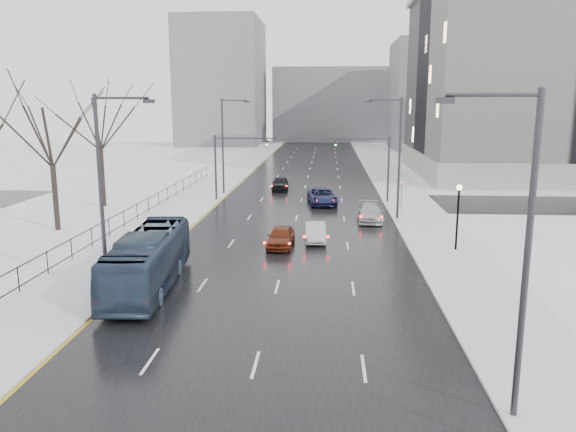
% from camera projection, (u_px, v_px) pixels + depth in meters
% --- Properties ---
extents(road, '(16.00, 150.00, 0.04)m').
position_uv_depth(road, '(306.00, 184.00, 66.77)').
color(road, black).
rests_on(road, ground).
extents(cross_road, '(130.00, 10.00, 0.04)m').
position_uv_depth(cross_road, '(301.00, 202.00, 55.04)').
color(cross_road, black).
rests_on(cross_road, ground).
extents(sidewalk_left, '(5.00, 150.00, 0.16)m').
position_uv_depth(sidewalk_left, '(219.00, 183.00, 67.49)').
color(sidewalk_left, silver).
rests_on(sidewalk_left, ground).
extents(sidewalk_right, '(5.00, 150.00, 0.16)m').
position_uv_depth(sidewalk_right, '(395.00, 185.00, 66.03)').
color(sidewalk_right, silver).
rests_on(sidewalk_right, ground).
extents(park_strip, '(14.00, 150.00, 0.12)m').
position_uv_depth(park_strip, '(142.00, 182.00, 68.16)').
color(park_strip, white).
rests_on(park_strip, ground).
extents(tree_park_d, '(8.75, 8.75, 12.50)m').
position_uv_depth(tree_park_d, '(58.00, 231.00, 42.60)').
color(tree_park_d, black).
rests_on(tree_park_d, ground).
extents(tree_park_e, '(9.45, 9.45, 13.50)m').
position_uv_depth(tree_park_e, '(105.00, 207.00, 52.40)').
color(tree_park_e, black).
rests_on(tree_park_e, ground).
extents(iron_fence, '(0.06, 70.00, 1.30)m').
position_uv_depth(iron_fence, '(98.00, 232.00, 38.18)').
color(iron_fence, black).
rests_on(iron_fence, sidewalk_left).
extents(streetlight_r_near, '(2.95, 0.25, 10.00)m').
position_uv_depth(streetlight_r_near, '(520.00, 243.00, 16.22)').
color(streetlight_r_near, '#2D2D33').
rests_on(streetlight_r_near, ground).
extents(streetlight_r_mid, '(2.95, 0.25, 10.00)m').
position_uv_depth(streetlight_r_mid, '(397.00, 152.00, 45.54)').
color(streetlight_r_mid, '#2D2D33').
rests_on(streetlight_r_mid, ground).
extents(streetlight_l_near, '(2.95, 0.25, 10.00)m').
position_uv_depth(streetlight_l_near, '(105.00, 186.00, 27.13)').
color(streetlight_l_near, '#2D2D33').
rests_on(streetlight_l_near, ground).
extents(streetlight_l_far, '(2.95, 0.25, 10.00)m').
position_uv_depth(streetlight_l_far, '(225.00, 141.00, 58.41)').
color(streetlight_l_far, '#2D2D33').
rests_on(streetlight_l_far, ground).
extents(lamppost_r_mid, '(0.36, 0.36, 4.28)m').
position_uv_depth(lamppost_r_mid, '(458.00, 208.00, 36.10)').
color(lamppost_r_mid, black).
rests_on(lamppost_r_mid, sidewalk_right).
extents(mast_signal_right, '(6.10, 0.33, 6.50)m').
position_uv_depth(mast_signal_right, '(377.00, 161.00, 53.72)').
color(mast_signal_right, '#2D2D33').
rests_on(mast_signal_right, ground).
extents(mast_signal_left, '(6.10, 0.33, 6.50)m').
position_uv_depth(mast_signal_left, '(226.00, 160.00, 54.74)').
color(mast_signal_left, '#2D2D33').
rests_on(mast_signal_left, ground).
extents(no_uturn_sign, '(0.60, 0.06, 2.70)m').
position_uv_depth(no_uturn_sign, '(402.00, 186.00, 50.04)').
color(no_uturn_sign, '#2D2D33').
rests_on(no_uturn_sign, sidewalk_right).
extents(civic_building, '(41.00, 31.00, 24.80)m').
position_uv_depth(civic_building, '(575.00, 90.00, 73.85)').
color(civic_building, gray).
rests_on(civic_building, ground).
extents(bldg_far_right, '(24.00, 20.00, 22.00)m').
position_uv_depth(bldg_far_right, '(451.00, 96.00, 116.41)').
color(bldg_far_right, slate).
rests_on(bldg_far_right, ground).
extents(bldg_far_left, '(18.00, 22.00, 28.00)m').
position_uv_depth(bldg_far_left, '(222.00, 83.00, 129.07)').
color(bldg_far_left, slate).
rests_on(bldg_far_left, ground).
extents(bldg_far_center, '(30.00, 18.00, 18.00)m').
position_uv_depth(bldg_far_center, '(334.00, 105.00, 142.92)').
color(bldg_far_center, slate).
rests_on(bldg_far_center, ground).
extents(bus, '(3.29, 10.84, 2.98)m').
position_uv_depth(bus, '(149.00, 260.00, 29.26)').
color(bus, '#27384D').
rests_on(bus, road).
extents(sedan_center_near, '(1.83, 4.18, 1.40)m').
position_uv_depth(sedan_center_near, '(281.00, 237.00, 37.65)').
color(sedan_center_near, '#5D220F').
rests_on(sedan_center_near, road).
extents(sedan_right_near, '(1.64, 4.10, 1.33)m').
position_uv_depth(sedan_right_near, '(315.00, 232.00, 39.31)').
color(sedan_right_near, '#A8AAAD').
rests_on(sedan_right_near, road).
extents(sedan_right_cross, '(3.17, 5.68, 1.50)m').
position_uv_depth(sedan_right_cross, '(322.00, 197.00, 53.47)').
color(sedan_right_cross, '#181D48').
rests_on(sedan_right_cross, road).
extents(sedan_right_far, '(2.05, 4.87, 1.40)m').
position_uv_depth(sedan_right_far, '(370.00, 212.00, 45.97)').
color(sedan_right_far, '#A9A8AB').
rests_on(sedan_right_far, road).
extents(sedan_center_far, '(1.94, 4.47, 1.50)m').
position_uv_depth(sedan_center_far, '(280.00, 183.00, 62.25)').
color(sedan_center_far, black).
rests_on(sedan_center_far, road).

